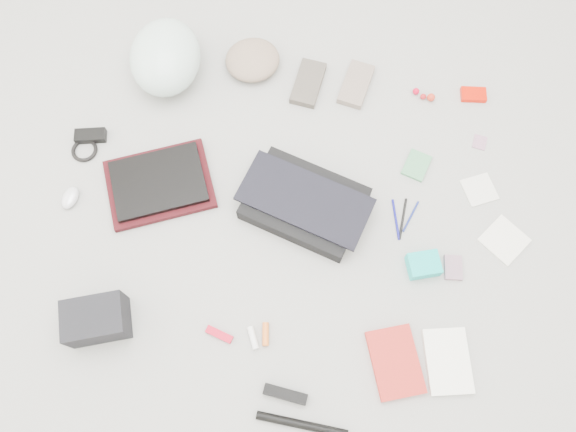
# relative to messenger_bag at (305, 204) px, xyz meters

# --- Properties ---
(ground_plane) EXTENTS (4.00, 4.00, 0.00)m
(ground_plane) POSITION_rel_messenger_bag_xyz_m (-0.05, -0.06, -0.03)
(ground_plane) COLOR gray
(messenger_bag) EXTENTS (0.45, 0.38, 0.06)m
(messenger_bag) POSITION_rel_messenger_bag_xyz_m (0.00, 0.00, 0.00)
(messenger_bag) COLOR black
(messenger_bag) RESTS_ON ground_plane
(bag_flap) EXTENTS (0.48, 0.33, 0.01)m
(bag_flap) POSITION_rel_messenger_bag_xyz_m (0.00, -0.00, 0.04)
(bag_flap) COLOR black
(bag_flap) RESTS_ON messenger_bag
(laptop_sleeve) EXTENTS (0.43, 0.38, 0.02)m
(laptop_sleeve) POSITION_rel_messenger_bag_xyz_m (-0.51, 0.03, -0.02)
(laptop_sleeve) COLOR #370A0F
(laptop_sleeve) RESTS_ON ground_plane
(laptop) EXTENTS (0.37, 0.32, 0.02)m
(laptop) POSITION_rel_messenger_bag_xyz_m (-0.51, 0.03, 0.00)
(laptop) COLOR black
(laptop) RESTS_ON laptop_sleeve
(bike_helmet) EXTENTS (0.28, 0.34, 0.19)m
(bike_helmet) POSITION_rel_messenger_bag_xyz_m (-0.56, 0.50, 0.06)
(bike_helmet) COLOR silver
(bike_helmet) RESTS_ON ground_plane
(beanie) EXTENTS (0.26, 0.26, 0.07)m
(beanie) POSITION_rel_messenger_bag_xyz_m (-0.25, 0.56, 0.00)
(beanie) COLOR gray
(beanie) RESTS_ON ground_plane
(mitten_left) EXTENTS (0.13, 0.20, 0.03)m
(mitten_left) POSITION_rel_messenger_bag_xyz_m (-0.03, 0.49, -0.02)
(mitten_left) COLOR #524B43
(mitten_left) RESTS_ON ground_plane
(mitten_right) EXTENTS (0.14, 0.20, 0.03)m
(mitten_right) POSITION_rel_messenger_bag_xyz_m (0.15, 0.51, -0.02)
(mitten_right) COLOR gray
(mitten_right) RESTS_ON ground_plane
(power_brick) EXTENTS (0.12, 0.07, 0.03)m
(power_brick) POSITION_rel_messenger_bag_xyz_m (-0.80, 0.19, -0.02)
(power_brick) COLOR black
(power_brick) RESTS_ON ground_plane
(cable_coil) EXTENTS (0.10, 0.10, 0.01)m
(cable_coil) POSITION_rel_messenger_bag_xyz_m (-0.81, 0.14, -0.03)
(cable_coil) COLOR black
(cable_coil) RESTS_ON ground_plane
(mouse) EXTENTS (0.07, 0.09, 0.03)m
(mouse) POSITION_rel_messenger_bag_xyz_m (-0.81, -0.05, -0.02)
(mouse) COLOR silver
(mouse) RESTS_ON ground_plane
(camera_bag) EXTENTS (0.22, 0.18, 0.12)m
(camera_bag) POSITION_rel_messenger_bag_xyz_m (-0.61, -0.46, 0.03)
(camera_bag) COLOR black
(camera_bag) RESTS_ON ground_plane
(multitool) EXTENTS (0.09, 0.05, 0.01)m
(multitool) POSITION_rel_messenger_bag_xyz_m (-0.23, -0.46, -0.02)
(multitool) COLOR #B6091F
(multitool) RESTS_ON ground_plane
(toiletry_tube_white) EXTENTS (0.05, 0.07, 0.02)m
(toiletry_tube_white) POSITION_rel_messenger_bag_xyz_m (-0.12, -0.46, -0.02)
(toiletry_tube_white) COLOR silver
(toiletry_tube_white) RESTS_ON ground_plane
(toiletry_tube_orange) EXTENTS (0.03, 0.08, 0.02)m
(toiletry_tube_orange) POSITION_rel_messenger_bag_xyz_m (-0.08, -0.45, -0.02)
(toiletry_tube_orange) COLOR orange
(toiletry_tube_orange) RESTS_ON ground_plane
(u_lock) EXTENTS (0.14, 0.06, 0.03)m
(u_lock) POSITION_rel_messenger_bag_xyz_m (-0.00, -0.63, -0.02)
(u_lock) COLOR black
(u_lock) RESTS_ON ground_plane
(bike_pump) EXTENTS (0.28, 0.05, 0.03)m
(bike_pump) POSITION_rel_messenger_bag_xyz_m (0.05, -0.71, -0.02)
(bike_pump) COLOR black
(bike_pump) RESTS_ON ground_plane
(book_red) EXTENTS (0.20, 0.25, 0.02)m
(book_red) POSITION_rel_messenger_bag_xyz_m (0.33, -0.50, -0.02)
(book_red) COLOR red
(book_red) RESTS_ON ground_plane
(book_white) EXTENTS (0.16, 0.22, 0.02)m
(book_white) POSITION_rel_messenger_bag_xyz_m (0.49, -0.48, -0.02)
(book_white) COLOR white
(book_white) RESTS_ON ground_plane
(notepad) EXTENTS (0.11, 0.13, 0.01)m
(notepad) POSITION_rel_messenger_bag_xyz_m (0.38, 0.20, -0.03)
(notepad) COLOR #458658
(notepad) RESTS_ON ground_plane
(pen_blue) EXTENTS (0.04, 0.15, 0.01)m
(pen_blue) POSITION_rel_messenger_bag_xyz_m (0.32, -0.02, -0.03)
(pen_blue) COLOR navy
(pen_blue) RESTS_ON ground_plane
(pen_black) EXTENTS (0.03, 0.15, 0.01)m
(pen_black) POSITION_rel_messenger_bag_xyz_m (0.34, -0.01, -0.03)
(pen_black) COLOR black
(pen_black) RESTS_ON ground_plane
(pen_navy) EXTENTS (0.06, 0.12, 0.01)m
(pen_navy) POSITION_rel_messenger_bag_xyz_m (0.37, -0.00, -0.03)
(pen_navy) COLOR navy
(pen_navy) RESTS_ON ground_plane
(accordion_wallet) EXTENTS (0.12, 0.11, 0.05)m
(accordion_wallet) POSITION_rel_messenger_bag_xyz_m (0.41, -0.18, -0.01)
(accordion_wallet) COLOR #09BDB6
(accordion_wallet) RESTS_ON ground_plane
(card_deck) EXTENTS (0.06, 0.09, 0.02)m
(card_deck) POSITION_rel_messenger_bag_xyz_m (0.51, -0.17, -0.02)
(card_deck) COLOR gray
(card_deck) RESTS_ON ground_plane
(napkin_top) EXTENTS (0.14, 0.14, 0.01)m
(napkin_top) POSITION_rel_messenger_bag_xyz_m (0.61, 0.12, -0.03)
(napkin_top) COLOR silver
(napkin_top) RESTS_ON ground_plane
(napkin_bottom) EXTENTS (0.18, 0.18, 0.01)m
(napkin_bottom) POSITION_rel_messenger_bag_xyz_m (0.69, -0.06, -0.03)
(napkin_bottom) COLOR silver
(napkin_bottom) RESTS_ON ground_plane
(lollipop_a) EXTENTS (0.03, 0.03, 0.03)m
(lollipop_a) POSITION_rel_messenger_bag_xyz_m (0.38, 0.50, -0.02)
(lollipop_a) COLOR red
(lollipop_a) RESTS_ON ground_plane
(lollipop_b) EXTENTS (0.02, 0.02, 0.02)m
(lollipop_b) POSITION_rel_messenger_bag_xyz_m (0.40, 0.48, -0.02)
(lollipop_b) COLOR #A8171B
(lollipop_b) RESTS_ON ground_plane
(lollipop_c) EXTENTS (0.04, 0.04, 0.03)m
(lollipop_c) POSITION_rel_messenger_bag_xyz_m (0.43, 0.48, -0.02)
(lollipop_c) COLOR red
(lollipop_c) RESTS_ON ground_plane
(altoids_tin) EXTENTS (0.10, 0.06, 0.02)m
(altoids_tin) POSITION_rel_messenger_bag_xyz_m (0.59, 0.51, -0.02)
(altoids_tin) COLOR red
(altoids_tin) RESTS_ON ground_plane
(stamp_sheet) EXTENTS (0.06, 0.07, 0.00)m
(stamp_sheet) POSITION_rel_messenger_bag_xyz_m (0.61, 0.31, -0.03)
(stamp_sheet) COLOR #A4718D
(stamp_sheet) RESTS_ON ground_plane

